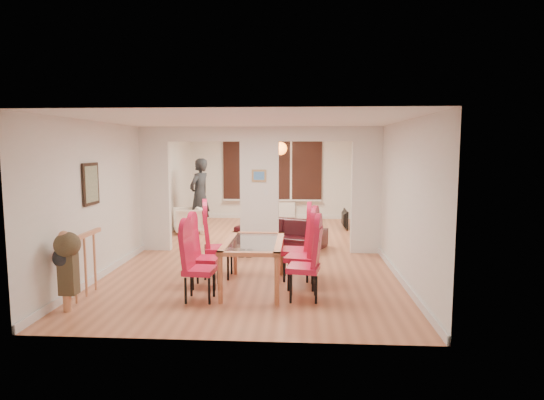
# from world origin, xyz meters

# --- Properties ---
(floor) EXTENTS (5.00, 9.00, 0.01)m
(floor) POSITION_xyz_m (0.00, 0.00, 0.00)
(floor) COLOR #BC6F4C
(floor) RESTS_ON ground
(room_walls) EXTENTS (5.00, 9.00, 2.60)m
(room_walls) POSITION_xyz_m (0.00, 0.00, 1.30)
(room_walls) COLOR silver
(room_walls) RESTS_ON floor
(divider_wall) EXTENTS (5.00, 0.18, 2.60)m
(divider_wall) POSITION_xyz_m (0.00, 0.00, 1.30)
(divider_wall) COLOR white
(divider_wall) RESTS_ON floor
(bay_window_blinds) EXTENTS (3.00, 0.08, 1.80)m
(bay_window_blinds) POSITION_xyz_m (0.00, 4.44, 1.50)
(bay_window_blinds) COLOR black
(bay_window_blinds) RESTS_ON room_walls
(radiator) EXTENTS (1.40, 0.08, 0.50)m
(radiator) POSITION_xyz_m (0.00, 4.40, 0.30)
(radiator) COLOR white
(radiator) RESTS_ON floor
(pendant_light) EXTENTS (0.36, 0.36, 0.36)m
(pendant_light) POSITION_xyz_m (0.30, 3.30, 2.15)
(pendant_light) COLOR orange
(pendant_light) RESTS_ON room_walls
(stair_newel) EXTENTS (0.40, 1.20, 1.10)m
(stair_newel) POSITION_xyz_m (-2.25, -3.20, 0.55)
(stair_newel) COLOR tan
(stair_newel) RESTS_ON floor
(wall_poster) EXTENTS (0.04, 0.52, 0.67)m
(wall_poster) POSITION_xyz_m (-2.47, -2.40, 1.60)
(wall_poster) COLOR gray
(wall_poster) RESTS_ON room_walls
(pillar_photo) EXTENTS (0.30, 0.03, 0.25)m
(pillar_photo) POSITION_xyz_m (0.00, -0.10, 1.60)
(pillar_photo) COLOR #4C8CD8
(pillar_photo) RESTS_ON divider_wall
(dining_table) EXTENTS (0.89, 1.58, 0.74)m
(dining_table) POSITION_xyz_m (0.13, -2.54, 0.37)
(dining_table) COLOR #B76843
(dining_table) RESTS_ON floor
(dining_chair_la) EXTENTS (0.45, 0.45, 1.03)m
(dining_chair_la) POSITION_xyz_m (-0.58, -3.15, 0.52)
(dining_chair_la) COLOR red
(dining_chair_la) RESTS_ON floor
(dining_chair_lb) EXTENTS (0.44, 0.44, 1.04)m
(dining_chair_lb) POSITION_xyz_m (-0.62, -2.54, 0.52)
(dining_chair_lb) COLOR red
(dining_chair_lb) RESTS_ON floor
(dining_chair_lc) EXTENTS (0.55, 0.55, 1.15)m
(dining_chair_lc) POSITION_xyz_m (-0.52, -1.97, 0.58)
(dining_chair_lc) COLOR red
(dining_chair_lc) RESTS_ON floor
(dining_chair_ra) EXTENTS (0.50, 0.50, 1.09)m
(dining_chair_ra) POSITION_xyz_m (0.90, -3.02, 0.54)
(dining_chair_ra) COLOR red
(dining_chair_ra) RESTS_ON floor
(dining_chair_rb) EXTENTS (0.54, 0.54, 1.13)m
(dining_chair_rb) POSITION_xyz_m (0.86, -2.48, 0.56)
(dining_chair_rb) COLOR red
(dining_chair_rb) RESTS_ON floor
(dining_chair_rc) EXTENTS (0.48, 0.48, 1.13)m
(dining_chair_rc) POSITION_xyz_m (0.78, -2.02, 0.56)
(dining_chair_rc) COLOR red
(dining_chair_rc) RESTS_ON floor
(sofa) EXTENTS (2.13, 1.47, 0.58)m
(sofa) POSITION_xyz_m (0.42, 0.61, 0.29)
(sofa) COLOR black
(sofa) RESTS_ON floor
(armchair) EXTENTS (0.91, 0.92, 0.65)m
(armchair) POSITION_xyz_m (-2.00, 1.94, 0.33)
(armchair) COLOR silver
(armchair) RESTS_ON floor
(person) EXTENTS (0.82, 0.70, 1.90)m
(person) POSITION_xyz_m (-1.79, 2.36, 0.95)
(person) COLOR black
(person) RESTS_ON floor
(television) EXTENTS (0.87, 0.12, 0.50)m
(television) POSITION_xyz_m (2.00, 2.89, 0.25)
(television) COLOR black
(television) RESTS_ON floor
(coffee_table) EXTENTS (1.22, 0.88, 0.25)m
(coffee_table) POSITION_xyz_m (0.01, 2.60, 0.13)
(coffee_table) COLOR #351812
(coffee_table) RESTS_ON floor
(bottle) EXTENTS (0.07, 0.07, 0.27)m
(bottle) POSITION_xyz_m (0.14, 2.71, 0.39)
(bottle) COLOR #143F19
(bottle) RESTS_ON coffee_table
(bowl) EXTENTS (0.22, 0.22, 0.05)m
(bowl) POSITION_xyz_m (-0.22, 2.51, 0.28)
(bowl) COLOR #351812
(bowl) RESTS_ON coffee_table
(shoes) EXTENTS (0.26, 0.28, 0.11)m
(shoes) POSITION_xyz_m (-0.24, -0.45, 0.05)
(shoes) COLOR black
(shoes) RESTS_ON floor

